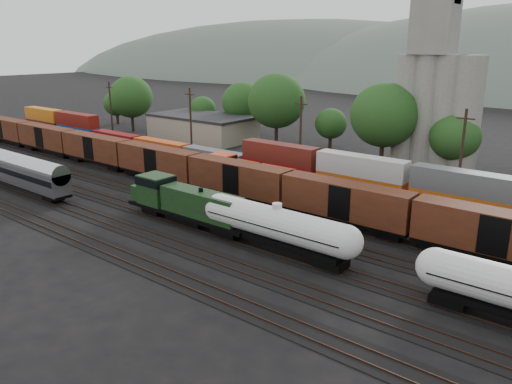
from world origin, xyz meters
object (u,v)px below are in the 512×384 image
Objects in this scene: green_locomotive at (182,201)px; tank_car_a at (277,225)px; grain_silo at (436,100)px; orange_locomotive at (245,173)px; passenger_coach at (19,169)px.

tank_car_a reaches higher than green_locomotive.
tank_car_a is 41.86m from grain_silo.
grain_silo reaches higher than orange_locomotive.
tank_car_a is 0.62× the size of grain_silo.
tank_car_a is at bearing -42.06° from orange_locomotive.
orange_locomotive is 32.01m from grain_silo.
passenger_coach is (-26.99, -5.00, 0.41)m from green_locomotive.
green_locomotive is at bearing 10.49° from passenger_coach.
orange_locomotive is 0.57× the size of grain_silo.
grain_silo reaches higher than passenger_coach.
tank_car_a is 22.39m from orange_locomotive.
grain_silo is (16.43, 26.00, 8.87)m from orange_locomotive.
green_locomotive is 43.88m from grain_silo.
passenger_coach reaches higher than green_locomotive.
grain_silo is (40.02, 46.00, 8.21)m from passenger_coach.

